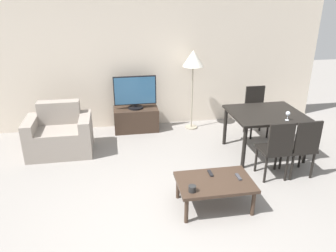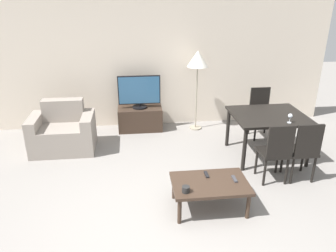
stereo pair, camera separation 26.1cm
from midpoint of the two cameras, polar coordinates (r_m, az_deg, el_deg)
The scene contains 15 objects.
ground_plane at distance 3.87m, azimuth 0.64°, elevation -19.17°, with size 18.00×18.00×0.00m, color gray.
wall_back at distance 6.46m, azimuth -3.21°, elevation 11.62°, with size 7.42×0.06×2.70m.
armchair at distance 5.85m, azimuth -16.57°, elevation -1.16°, with size 1.05×0.70×0.84m.
tv_stand at distance 6.48m, azimuth -3.72°, elevation 1.30°, with size 0.85×0.45×0.46m.
tv at distance 6.30m, azimuth -3.84°, elevation 5.94°, with size 0.81×0.28×0.64m.
coffee_table at distance 4.19m, azimuth 9.12°, elevation -10.16°, with size 0.95×0.62×0.38m.
dining_table at distance 5.56m, azimuth 18.35°, elevation 1.08°, with size 1.16×1.00×0.73m.
dining_chair_near at distance 4.86m, azimuth 19.76°, elevation -4.02°, with size 0.40×0.40×0.92m.
dining_chair_far at distance 6.38m, azimuth 16.97°, elevation 2.65°, with size 0.40×0.40×0.92m.
dining_chair_near_right at distance 5.05m, azimuth 23.91°, elevation -3.67°, with size 0.40×0.40×0.92m.
floor_lamp at distance 6.23m, azimuth 6.41°, elevation 11.12°, with size 0.39×0.39×1.55m.
remote_primary at distance 4.27m, azimuth 13.24°, elevation -8.98°, with size 0.04×0.15×0.02m.
remote_secondary at distance 4.30m, azimuth 8.46°, elevation -8.36°, with size 0.04×0.15×0.02m.
cup_white_near at distance 3.93m, azimuth 5.06°, elevation -10.95°, with size 0.09×0.09×0.08m.
wine_glass_left at distance 5.25m, azimuth 21.86°, elevation 1.54°, with size 0.07×0.07×0.15m.
Camera 2 is at (-0.24, -2.88, 2.58)m, focal length 35.00 mm.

